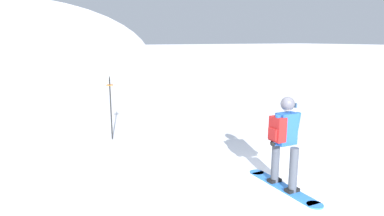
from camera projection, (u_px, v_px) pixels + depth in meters
name	position (u px, v px, depth m)	size (l,w,h in m)	color
ground_plane	(259.00, 195.00, 5.98)	(300.00, 300.00, 0.00)	white
ridge_peak_main	(11.00, 67.00, 32.98)	(28.09, 25.28, 13.28)	white
snowboarder_main	(284.00, 140.00, 6.09)	(0.64, 1.84, 1.71)	blue
piste_marker_near	(111.00, 103.00, 9.12)	(0.20, 0.20, 1.76)	black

